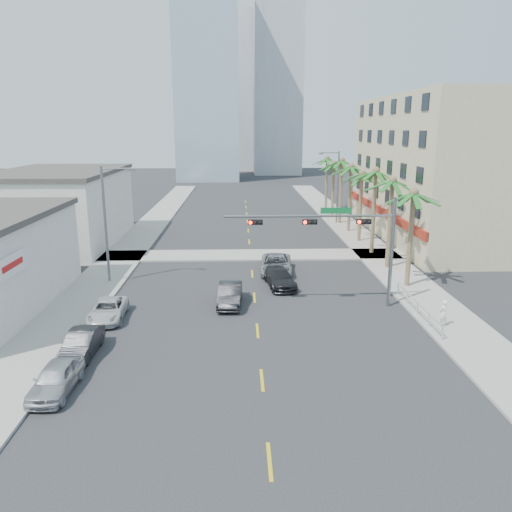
{
  "coord_description": "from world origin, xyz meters",
  "views": [
    {
      "loc": [
        -1.01,
        -23.59,
        11.68
      ],
      "look_at": [
        0.06,
        8.28,
        3.5
      ],
      "focal_mm": 35.0,
      "sensor_mm": 36.0,
      "label": 1
    }
  ],
  "objects": [
    {
      "name": "building_left_far",
      "position": [
        -19.5,
        28.0,
        3.6
      ],
      "size": [
        11.0,
        18.0,
        7.2
      ],
      "primitive_type": "cube",
      "color": "beige",
      "rests_on": "ground"
    },
    {
      "name": "palm_tree_0",
      "position": [
        11.6,
        12.0,
        7.08
      ],
      "size": [
        4.8,
        4.8,
        7.8
      ],
      "color": "brown",
      "rests_on": "ground"
    },
    {
      "name": "car_parked_near",
      "position": [
        -9.4,
        -2.77,
        0.69
      ],
      "size": [
        1.74,
        4.08,
        1.37
      ],
      "primitive_type": "imported",
      "rotation": [
        0.0,
        0.0,
        -0.03
      ],
      "color": "silver",
      "rests_on": "ground"
    },
    {
      "name": "car_lane_right",
      "position": [
        2.0,
        12.54,
        0.68
      ],
      "size": [
        2.52,
        4.92,
        1.37
      ],
      "primitive_type": "imported",
      "rotation": [
        0.0,
        0.0,
        0.13
      ],
      "color": "black",
      "rests_on": "ground"
    },
    {
      "name": "car_lane_center",
      "position": [
        2.0,
        16.22,
        0.75
      ],
      "size": [
        2.88,
        5.56,
        1.5
      ],
      "primitive_type": "imported",
      "rotation": [
        0.0,
        0.0,
        -0.07
      ],
      "color": "#B2B2B7",
      "rests_on": "ground"
    },
    {
      "name": "sidewalk_cross",
      "position": [
        0.0,
        22.0,
        0.07
      ],
      "size": [
        80.0,
        4.0,
        0.15
      ],
      "primitive_type": "cube",
      "color": "gray",
      "rests_on": "ground"
    },
    {
      "name": "palm_tree_5",
      "position": [
        11.6,
        38.0,
        7.78
      ],
      "size": [
        4.8,
        4.8,
        8.52
      ],
      "color": "brown",
      "rests_on": "ground"
    },
    {
      "name": "guardrail",
      "position": [
        10.3,
        6.0,
        0.67
      ],
      "size": [
        0.08,
        8.08,
        1.0
      ],
      "color": "silver",
      "rests_on": "ground"
    },
    {
      "name": "traffic_signal_mast",
      "position": [
        5.78,
        7.95,
        5.06
      ],
      "size": [
        11.12,
        0.54,
        7.2
      ],
      "color": "slate",
      "rests_on": "ground"
    },
    {
      "name": "car_lane_left",
      "position": [
        -1.71,
        8.63,
        0.72
      ],
      "size": [
        1.72,
        4.46,
        1.45
      ],
      "primitive_type": "imported",
      "rotation": [
        0.0,
        0.0,
        -0.04
      ],
      "color": "black",
      "rests_on": "ground"
    },
    {
      "name": "sidewalk_right",
      "position": [
        12.0,
        20.0,
        0.07
      ],
      "size": [
        4.0,
        120.0,
        0.15
      ],
      "primitive_type": "cube",
      "color": "gray",
      "rests_on": "ground"
    },
    {
      "name": "car_parked_far",
      "position": [
        -9.33,
        6.21,
        0.6
      ],
      "size": [
        2.18,
        4.43,
        1.21
      ],
      "primitive_type": "imported",
      "rotation": [
        0.0,
        0.0,
        0.04
      ],
      "color": "silver",
      "rests_on": "ground"
    },
    {
      "name": "tower_far_center",
      "position": [
        -3.0,
        125.0,
        21.0
      ],
      "size": [
        16.0,
        16.0,
        42.0
      ],
      "primitive_type": "cube",
      "color": "#ADADB2",
      "rests_on": "ground"
    },
    {
      "name": "tower_far_left",
      "position": [
        -8.0,
        95.0,
        24.0
      ],
      "size": [
        14.0,
        14.0,
        48.0
      ],
      "primitive_type": "cube",
      "color": "#99B2C6",
      "rests_on": "ground"
    },
    {
      "name": "palm_tree_3",
      "position": [
        11.6,
        27.6,
        7.08
      ],
      "size": [
        4.8,
        4.8,
        7.8
      ],
      "color": "brown",
      "rests_on": "ground"
    },
    {
      "name": "tower_far_right",
      "position": [
        9.0,
        110.0,
        30.0
      ],
      "size": [
        12.0,
        12.0,
        60.0
      ],
      "primitive_type": "cube",
      "color": "#ADADB2",
      "rests_on": "ground"
    },
    {
      "name": "palm_tree_1",
      "position": [
        11.6,
        17.2,
        7.43
      ],
      "size": [
        4.8,
        4.8,
        8.16
      ],
      "color": "brown",
      "rests_on": "ground"
    },
    {
      "name": "pedestrian",
      "position": [
        11.13,
        4.03,
        0.96
      ],
      "size": [
        0.7,
        0.6,
        1.62
      ],
      "primitive_type": "imported",
      "rotation": [
        0.0,
        0.0,
        3.58
      ],
      "color": "white",
      "rests_on": "sidewalk_right"
    },
    {
      "name": "building_right",
      "position": [
        21.99,
        30.0,
        7.5
      ],
      "size": [
        15.25,
        28.0,
        15.0
      ],
      "color": "tan",
      "rests_on": "ground"
    },
    {
      "name": "palm_tree_2",
      "position": [
        11.6,
        22.4,
        7.78
      ],
      "size": [
        4.8,
        4.8,
        8.52
      ],
      "color": "brown",
      "rests_on": "ground"
    },
    {
      "name": "streetlight_left",
      "position": [
        -11.0,
        14.0,
        5.06
      ],
      "size": [
        2.55,
        0.25,
        9.0
      ],
      "color": "slate",
      "rests_on": "ground"
    },
    {
      "name": "palm_tree_6",
      "position": [
        11.6,
        43.2,
        7.08
      ],
      "size": [
        4.8,
        4.8,
        7.8
      ],
      "color": "brown",
      "rests_on": "ground"
    },
    {
      "name": "ground",
      "position": [
        0.0,
        0.0,
        0.0
      ],
      "size": [
        260.0,
        260.0,
        0.0
      ],
      "primitive_type": "plane",
      "color": "#262628",
      "rests_on": "ground"
    },
    {
      "name": "car_parked_mid",
      "position": [
        -9.4,
        1.0,
        0.67
      ],
      "size": [
        1.45,
        4.06,
        1.33
      ],
      "primitive_type": "imported",
      "rotation": [
        0.0,
        0.0,
        -0.01
      ],
      "color": "black",
      "rests_on": "ground"
    },
    {
      "name": "streetlight_right",
      "position": [
        11.0,
        38.0,
        5.06
      ],
      "size": [
        2.55,
        0.25,
        9.0
      ],
      "color": "slate",
      "rests_on": "ground"
    },
    {
      "name": "palm_tree_7",
      "position": [
        11.6,
        48.4,
        7.43
      ],
      "size": [
        4.8,
        4.8,
        8.16
      ],
      "color": "brown",
      "rests_on": "ground"
    },
    {
      "name": "sidewalk_left",
      "position": [
        -12.0,
        20.0,
        0.07
      ],
      "size": [
        4.0,
        120.0,
        0.15
      ],
      "primitive_type": "cube",
      "color": "gray",
      "rests_on": "ground"
    },
    {
      "name": "palm_tree_4",
      "position": [
        11.6,
        32.8,
        7.43
      ],
      "size": [
        4.8,
        4.8,
        8.16
      ],
      "color": "brown",
      "rests_on": "ground"
    }
  ]
}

